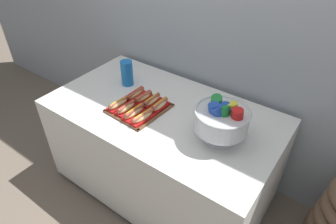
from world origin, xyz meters
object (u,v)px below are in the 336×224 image
Objects in this scene: hot_dog_1 at (126,108)px; hot_dog_2 at (134,112)px; hot_dog_7 at (159,105)px; buffet_table at (163,149)px; punch_bowl at (222,119)px; donut at (236,105)px; hot_dog_6 at (151,101)px; hot_dog_0 at (118,104)px; hot_dog_3 at (143,117)px; serving_tray at (139,108)px; hot_dog_5 at (143,97)px; cup_stack at (127,73)px; hot_dog_4 at (136,94)px.

hot_dog_1 is 0.88× the size of hot_dog_2.
hot_dog_2 is (0.07, -0.00, -0.00)m from hot_dog_1.
hot_dog_7 is (0.08, 0.16, -0.00)m from hot_dog_2.
buffet_table is 0.47m from hot_dog_1.
donut is (-0.06, 0.35, -0.13)m from punch_bowl.
hot_dog_2 reaches higher than hot_dog_6.
hot_dog_0 reaches higher than donut.
hot_dog_3 is at bearing -3.46° from hot_dog_2.
hot_dog_1 is at bearing -135.74° from hot_dog_7.
serving_tray is at bearing -147.91° from buffet_table.
punch_bowl is at bearing 5.00° from serving_tray.
serving_tray is 0.60m from punch_bowl.
hot_dog_5 is 0.96× the size of hot_dog_7.
hot_dog_1 is 0.98× the size of hot_dog_7.
hot_dog_1 reaches higher than buffet_table.
hot_dog_1 is 0.84× the size of cup_stack.
donut is (0.50, 0.48, -0.02)m from hot_dog_2.
hot_dog_0 is 1.00× the size of hot_dog_4.
hot_dog_4 is 1.09× the size of hot_dog_5.
hot_dog_1 is at bearing 176.54° from hot_dog_2.
cup_stack is (-0.41, 0.11, 0.47)m from buffet_table.
hot_dog_5 is at bearing -3.46° from hot_dog_4.
hot_dog_5 and hot_dog_6 have the same top height.
hot_dog_6 is 1.05× the size of hot_dog_7.
hot_dog_2 is at bearing -121.09° from buffet_table.
hot_dog_0 is at bearing -147.21° from hot_dog_7.
hot_dog_7 is at bearing -3.46° from hot_dog_4.
hot_dog_3 is at bearing -69.02° from hot_dog_6.
hot_dog_1 is (-0.04, -0.08, 0.03)m from serving_tray.
hot_dog_4 is at bearing 176.54° from hot_dog_6.
hot_dog_5 is at bearing 128.81° from hot_dog_3.
donut is (0.41, 0.32, -0.01)m from hot_dog_7.
hot_dog_6 is at bearing 62.09° from serving_tray.
hot_dog_0 is at bearing 176.54° from hot_dog_1.
hot_dog_7 is (0.12, 0.08, 0.03)m from serving_tray.
hot_dog_5 is 1.17× the size of donut.
buffet_table is 9.64× the size of hot_dog_7.
hot_dog_4 is 0.21m from cup_stack.
hot_dog_2 is 1.06× the size of hot_dog_6.
hot_dog_2 is 0.17m from hot_dog_6.
cup_stack reaches higher than buffet_table.
hot_dog_1 is at bearing -140.16° from donut.
hot_dog_3 is at bearing -39.72° from hot_dog_4.
cup_stack is at bearing 144.85° from serving_tray.
hot_dog_5 is at bearing 110.98° from serving_tray.
serving_tray is at bearing -143.14° from donut.
cup_stack is at bearing 120.68° from hot_dog_0.
donut is at bearing 39.84° from hot_dog_1.
hot_dog_0 is 0.90× the size of cup_stack.
punch_bowl is 1.67× the size of cup_stack.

